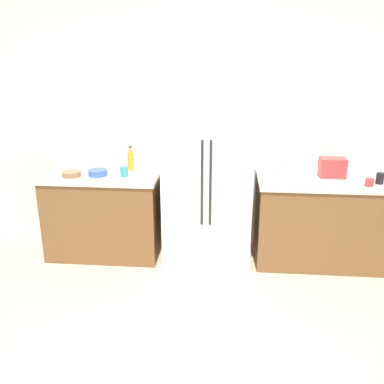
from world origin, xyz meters
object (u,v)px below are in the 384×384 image
refrigerator (208,174)px  bowl_b (72,174)px  toaster (332,168)px  cup_c (380,178)px  rice_cooker (294,162)px  bowl_a (98,173)px  bottle_a (131,161)px  cup_a (124,171)px  cup_b (369,182)px

refrigerator → bowl_b: 1.39m
toaster → cup_c: bearing=-25.0°
rice_cooker → bowl_a: bearing=-176.5°
bottle_a → cup_a: bearing=-95.5°
cup_a → toaster: bearing=4.6°
bowl_a → rice_cooker: bearing=3.5°
cup_a → bowl_a: 0.28m
cup_a → cup_b: (2.38, -0.11, -0.01)m
refrigerator → cup_b: bearing=-6.9°
cup_b → cup_c: (0.12, 0.08, 0.02)m
toaster → bowl_b: size_ratio=1.33×
rice_cooker → cup_b: bearing=-19.2°
toaster → cup_a: toaster is taller
cup_a → bowl_a: cup_a is taller
rice_cooker → bottle_a: 1.69m
cup_a → refrigerator: bearing=5.4°
bottle_a → cup_c: bearing=-5.5°
cup_b → bowl_a: cup_b is taller
cup_b → bowl_a: size_ratio=0.42×
rice_cooker → bowl_a: 1.99m
refrigerator → toaster: (1.25, 0.09, 0.07)m
rice_cooker → cup_c: size_ratio=3.00×
bowl_a → bowl_b: bowl_a is taller
cup_a → bowl_a: size_ratio=0.54×
refrigerator → toaster: bearing=4.1°
refrigerator → bowl_a: size_ratio=9.52×
refrigerator → cup_a: (-0.85, -0.08, 0.02)m
toaster → rice_cooker: size_ratio=0.78×
bottle_a → bowl_b: size_ratio=1.41×
bowl_a → refrigerator: bearing=3.6°
cup_a → cup_c: 2.50m
toaster → bowl_b: (-2.63, -0.22, -0.07)m
cup_c → bowl_a: cup_c is taller
refrigerator → bottle_a: (-0.83, 0.14, 0.08)m
toaster → bowl_b: toaster is taller
bottle_a → cup_c: bottle_a is taller
toaster → cup_a: 2.10m
refrigerator → rice_cooker: size_ratio=5.67×
bottle_a → cup_a: (-0.02, -0.22, -0.06)m
cup_c → bowl_a: size_ratio=0.56×
refrigerator → bottle_a: 0.84m
cup_b → bowl_a: bearing=177.5°
rice_cooker → bowl_b: rice_cooker is taller
bowl_b → cup_a: bearing=5.4°
toaster → bowl_a: toaster is taller
toaster → bowl_a: bearing=-176.1°
bottle_a → bowl_a: (-0.30, -0.21, -0.08)m
cup_b → cup_c: size_ratio=0.74×
bottle_a → rice_cooker: bearing=-3.0°
cup_b → cup_c: bearing=35.0°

